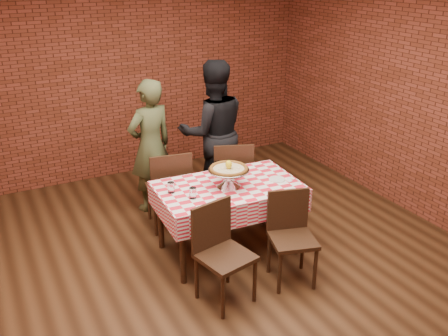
{
  "coord_description": "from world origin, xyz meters",
  "views": [
    {
      "loc": [
        -1.77,
        -3.53,
        2.86
      ],
      "look_at": [
        0.35,
        0.53,
        0.92
      ],
      "focal_mm": 39.74,
      "sensor_mm": 36.0,
      "label": 1
    }
  ],
  "objects_px": {
    "pizza_stand": "(229,178)",
    "chair_near_right": "(293,241)",
    "condiment_caddy": "(218,168)",
    "pizza": "(229,169)",
    "water_glass_right": "(171,187)",
    "chair_far_right": "(231,176)",
    "diner_olive": "(151,146)",
    "diner_black": "(213,132)",
    "chair_near_left": "(226,257)",
    "table": "(228,219)",
    "chair_far_left": "(168,188)",
    "water_glass_left": "(193,193)"
  },
  "relations": [
    {
      "from": "pizza",
      "to": "condiment_caddy",
      "type": "distance_m",
      "value": 0.37
    },
    {
      "from": "pizza_stand",
      "to": "condiment_caddy",
      "type": "distance_m",
      "value": 0.35
    },
    {
      "from": "water_glass_left",
      "to": "water_glass_right",
      "type": "height_order",
      "value": "same"
    },
    {
      "from": "water_glass_left",
      "to": "water_glass_right",
      "type": "xyz_separation_m",
      "value": [
        -0.14,
        0.21,
        0.0
      ]
    },
    {
      "from": "condiment_caddy",
      "to": "chair_far_right",
      "type": "bearing_deg",
      "value": 28.08
    },
    {
      "from": "water_glass_left",
      "to": "chair_far_right",
      "type": "height_order",
      "value": "chair_far_right"
    },
    {
      "from": "diner_olive",
      "to": "chair_near_left",
      "type": "bearing_deg",
      "value": 74.7
    },
    {
      "from": "chair_near_right",
      "to": "chair_far_left",
      "type": "height_order",
      "value": "chair_far_left"
    },
    {
      "from": "pizza_stand",
      "to": "water_glass_right",
      "type": "relative_size",
      "value": 3.9
    },
    {
      "from": "table",
      "to": "pizza_stand",
      "type": "distance_m",
      "value": 0.48
    },
    {
      "from": "water_glass_right",
      "to": "chair_far_right",
      "type": "height_order",
      "value": "chair_far_right"
    },
    {
      "from": "pizza",
      "to": "chair_near_left",
      "type": "relative_size",
      "value": 0.42
    },
    {
      "from": "chair_near_left",
      "to": "chair_near_right",
      "type": "xyz_separation_m",
      "value": [
        0.69,
        -0.03,
        -0.01
      ]
    },
    {
      "from": "diner_olive",
      "to": "diner_black",
      "type": "xyz_separation_m",
      "value": [
        0.78,
        -0.11,
        0.08
      ]
    },
    {
      "from": "water_glass_left",
      "to": "chair_far_left",
      "type": "relative_size",
      "value": 0.11
    },
    {
      "from": "diner_olive",
      "to": "chair_far_right",
      "type": "bearing_deg",
      "value": 131.72
    },
    {
      "from": "chair_far_right",
      "to": "chair_near_left",
      "type": "bearing_deg",
      "value": 80.5
    },
    {
      "from": "chair_near_right",
      "to": "condiment_caddy",
      "type": "bearing_deg",
      "value": 118.6
    },
    {
      "from": "chair_far_left",
      "to": "chair_near_right",
      "type": "bearing_deg",
      "value": 120.85
    },
    {
      "from": "table",
      "to": "chair_far_right",
      "type": "height_order",
      "value": "chair_far_right"
    },
    {
      "from": "water_glass_right",
      "to": "chair_far_left",
      "type": "xyz_separation_m",
      "value": [
        0.23,
        0.69,
        -0.34
      ]
    },
    {
      "from": "water_glass_right",
      "to": "condiment_caddy",
      "type": "bearing_deg",
      "value": 18.25
    },
    {
      "from": "water_glass_right",
      "to": "chair_near_left",
      "type": "height_order",
      "value": "chair_near_left"
    },
    {
      "from": "pizza_stand",
      "to": "water_glass_right",
      "type": "bearing_deg",
      "value": 165.58
    },
    {
      "from": "diner_black",
      "to": "chair_far_right",
      "type": "bearing_deg",
      "value": 104.19
    },
    {
      "from": "table",
      "to": "water_glass_right",
      "type": "height_order",
      "value": "water_glass_right"
    },
    {
      "from": "water_glass_left",
      "to": "chair_near_left",
      "type": "xyz_separation_m",
      "value": [
        0.02,
        -0.62,
        -0.36
      ]
    },
    {
      "from": "chair_near_left",
      "to": "condiment_caddy",
      "type": "bearing_deg",
      "value": 53.98
    },
    {
      "from": "condiment_caddy",
      "to": "pizza",
      "type": "bearing_deg",
      "value": -118.47
    },
    {
      "from": "chair_far_right",
      "to": "diner_black",
      "type": "bearing_deg",
      "value": -66.9
    },
    {
      "from": "pizza_stand",
      "to": "chair_far_left",
      "type": "bearing_deg",
      "value": 111.46
    },
    {
      "from": "table",
      "to": "water_glass_left",
      "type": "bearing_deg",
      "value": -167.37
    },
    {
      "from": "water_glass_left",
      "to": "chair_far_left",
      "type": "bearing_deg",
      "value": 84.05
    },
    {
      "from": "water_glass_left",
      "to": "chair_far_left",
      "type": "distance_m",
      "value": 0.97
    },
    {
      "from": "chair_near_left",
      "to": "diner_olive",
      "type": "height_order",
      "value": "diner_olive"
    },
    {
      "from": "pizza",
      "to": "diner_olive",
      "type": "xyz_separation_m",
      "value": [
        -0.34,
        1.34,
        -0.14
      ]
    },
    {
      "from": "chair_near_right",
      "to": "chair_far_left",
      "type": "distance_m",
      "value": 1.68
    },
    {
      "from": "pizza_stand",
      "to": "water_glass_right",
      "type": "xyz_separation_m",
      "value": [
        -0.56,
        0.14,
        -0.04
      ]
    },
    {
      "from": "chair_near_right",
      "to": "chair_far_right",
      "type": "bearing_deg",
      "value": 99.82
    },
    {
      "from": "table",
      "to": "condiment_caddy",
      "type": "height_order",
      "value": "condiment_caddy"
    },
    {
      "from": "chair_near_left",
      "to": "chair_far_right",
      "type": "relative_size",
      "value": 0.97
    },
    {
      "from": "pizza_stand",
      "to": "chair_near_right",
      "type": "bearing_deg",
      "value": -68.02
    },
    {
      "from": "pizza",
      "to": "water_glass_right",
      "type": "height_order",
      "value": "pizza"
    },
    {
      "from": "pizza_stand",
      "to": "chair_near_right",
      "type": "distance_m",
      "value": 0.88
    },
    {
      "from": "condiment_caddy",
      "to": "chair_near_right",
      "type": "xyz_separation_m",
      "value": [
        0.24,
        -1.07,
        -0.38
      ]
    },
    {
      "from": "table",
      "to": "chair_near_left",
      "type": "distance_m",
      "value": 0.83
    },
    {
      "from": "chair_far_right",
      "to": "water_glass_right",
      "type": "bearing_deg",
      "value": 52.89
    },
    {
      "from": "pizza_stand",
      "to": "chair_near_left",
      "type": "height_order",
      "value": "pizza_stand"
    },
    {
      "from": "pizza_stand",
      "to": "chair_near_left",
      "type": "xyz_separation_m",
      "value": [
        -0.4,
        -0.69,
        -0.4
      ]
    },
    {
      "from": "pizza",
      "to": "water_glass_left",
      "type": "bearing_deg",
      "value": -170.84
    }
  ]
}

